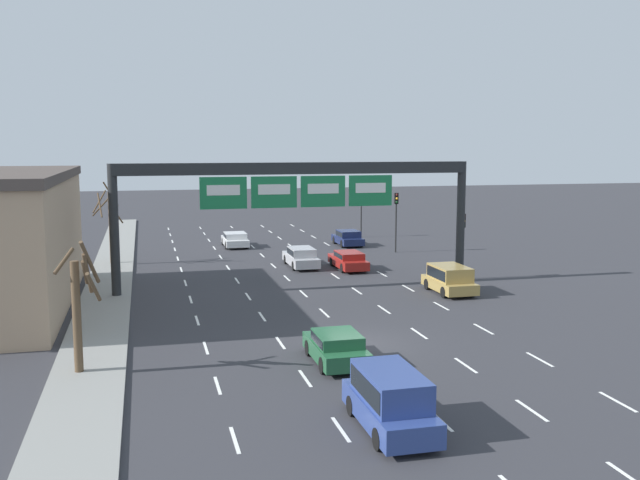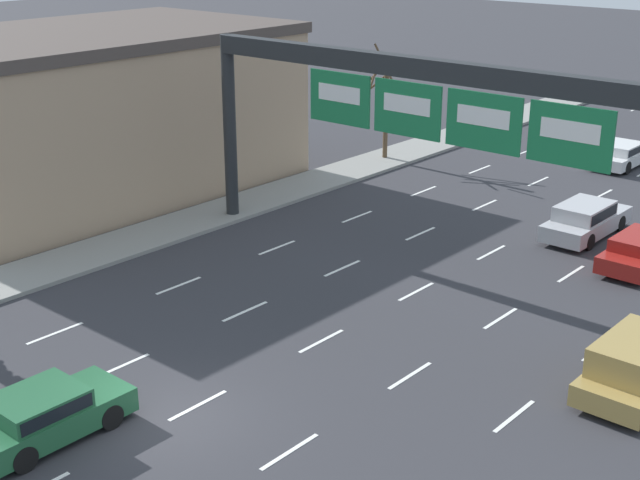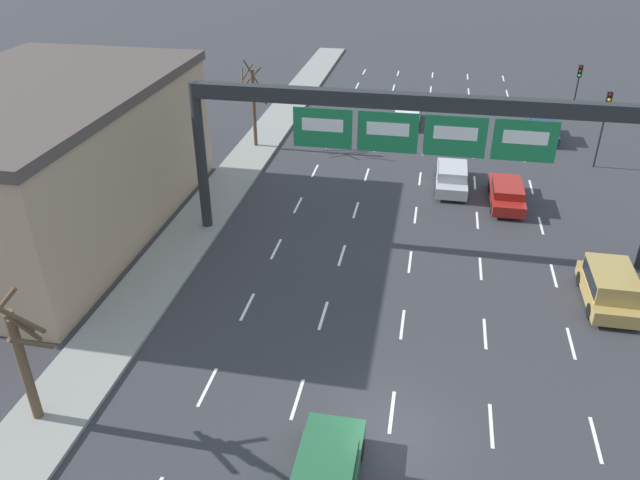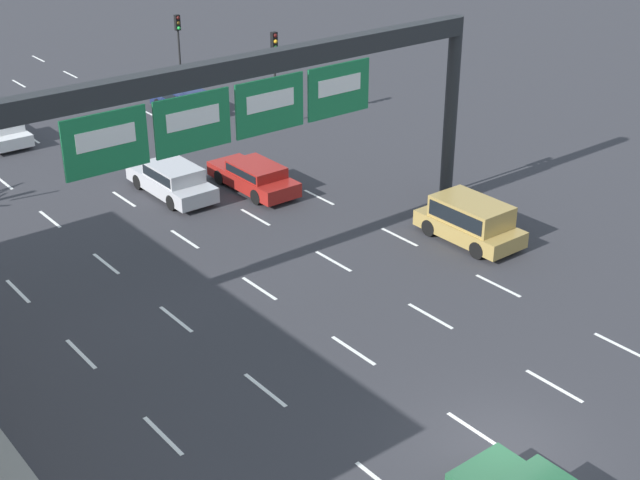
% 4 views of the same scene
% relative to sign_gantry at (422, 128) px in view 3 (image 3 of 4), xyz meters
% --- Properties ---
extents(ground_plane, '(220.00, 220.00, 0.00)m').
position_rel_sign_gantry_xyz_m(ground_plane, '(0.00, -12.52, -6.17)').
color(ground_plane, '#333338').
extents(sidewalk_left, '(2.80, 110.00, 0.15)m').
position_rel_sign_gantry_xyz_m(sidewalk_left, '(-11.30, -12.52, -6.09)').
color(sidewalk_left, gray).
rests_on(sidewalk_left, ground_plane).
extents(lane_dashes, '(13.32, 67.00, 0.01)m').
position_rel_sign_gantry_xyz_m(lane_dashes, '(0.00, 0.98, -6.16)').
color(lane_dashes, white).
rests_on(lane_dashes, ground_plane).
extents(sign_gantry, '(21.94, 0.70, 7.70)m').
position_rel_sign_gantry_xyz_m(sign_gantry, '(0.00, 0.00, 0.00)').
color(sign_gantry, '#232628').
rests_on(sign_gantry, ground_plane).
extents(building_near, '(11.34, 18.29, 7.38)m').
position_rel_sign_gantry_xyz_m(building_near, '(-18.66, -1.31, -2.47)').
color(building_near, tan).
rests_on(building_near, ground_plane).
extents(car_green, '(1.89, 4.10, 1.31)m').
position_rel_sign_gantry_xyz_m(car_green, '(-1.67, -15.00, -5.46)').
color(car_green, '#235B38').
rests_on(car_green, ground_plane).
extents(car_navy, '(1.89, 4.23, 1.33)m').
position_rel_sign_gantry_xyz_m(car_navy, '(8.17, 17.19, -5.45)').
color(car_navy, '#19234C').
rests_on(car_navy, ground_plane).
extents(suv_gold, '(1.96, 4.16, 1.64)m').
position_rel_sign_gantry_xyz_m(suv_gold, '(8.47, -3.39, -5.26)').
color(suv_gold, '#A88947').
rests_on(suv_gold, ground_plane).
extents(car_silver, '(1.83, 4.82, 1.42)m').
position_rel_sign_gantry_xyz_m(car_silver, '(1.86, 7.55, -5.41)').
color(car_silver, '#B7B7BC').
rests_on(car_silver, ground_plane).
extents(car_white, '(1.97, 4.36, 1.25)m').
position_rel_sign_gantry_xyz_m(car_white, '(-1.48, 18.75, -5.49)').
color(car_white, silver).
rests_on(car_white, ground_plane).
extents(car_red, '(1.80, 4.68, 1.26)m').
position_rel_sign_gantry_xyz_m(car_red, '(4.91, 5.85, -5.49)').
color(car_red, maroon).
rests_on(car_red, ground_plane).
extents(traffic_light_near_gantry, '(0.30, 0.35, 4.13)m').
position_rel_sign_gantry_xyz_m(traffic_light_near_gantry, '(10.94, 22.26, -3.20)').
color(traffic_light_near_gantry, black).
rests_on(traffic_light_near_gantry, ground_plane).
extents(traffic_light_mid_block, '(0.30, 0.35, 4.86)m').
position_rel_sign_gantry_xyz_m(traffic_light_mid_block, '(10.86, 12.47, -2.71)').
color(traffic_light_mid_block, black).
rests_on(traffic_light_mid_block, ground_plane).
extents(tree_bare_closest, '(2.21, 2.22, 5.97)m').
position_rel_sign_gantry_xyz_m(tree_bare_closest, '(-11.50, 11.86, -2.91)').
color(tree_bare_closest, brown).
rests_on(tree_bare_closest, sidewalk_left).
extents(tree_bare_second, '(1.70, 1.69, 5.16)m').
position_rel_sign_gantry_xyz_m(tree_bare_second, '(-11.52, -14.05, -3.38)').
color(tree_bare_second, brown).
rests_on(tree_bare_second, sidewalk_left).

